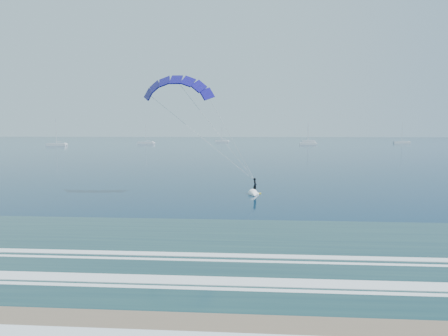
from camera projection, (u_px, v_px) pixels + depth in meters
name	position (u px, v px, depth m)	size (l,w,h in m)	color
kitesurfer_rig	(214.00, 128.00, 44.06)	(14.60, 5.51, 14.30)	yellow
sailboat_0	(57.00, 144.00, 193.55)	(9.86, 2.40, 13.25)	silver
sailboat_1	(146.00, 143.00, 216.13)	(9.01, 2.40, 12.33)	silver
sailboat_2	(222.00, 141.00, 252.76)	(8.37, 2.40, 11.33)	silver
sailboat_3	(308.00, 143.00, 206.22)	(8.46, 2.40, 11.78)	silver
sailboat_4	(308.00, 141.00, 251.80)	(7.80, 2.40, 10.73)	silver
sailboat_5	(402.00, 142.00, 226.47)	(8.99, 2.40, 12.23)	silver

